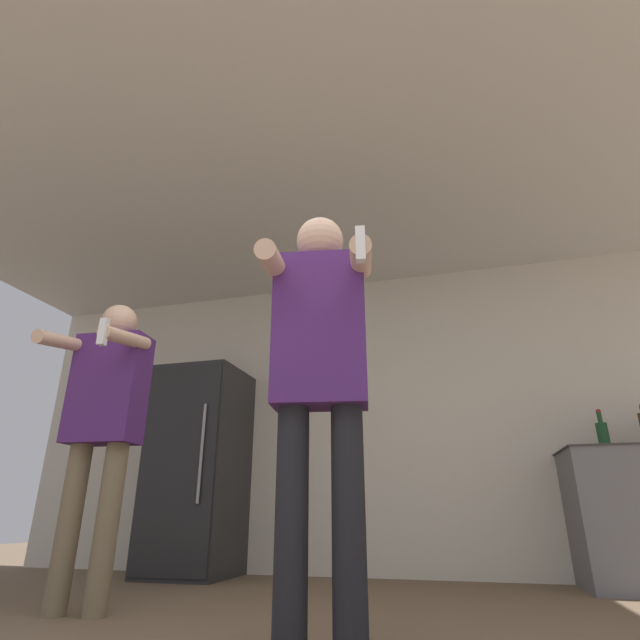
% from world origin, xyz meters
% --- Properties ---
extents(wall_back, '(7.00, 0.06, 2.55)m').
position_xyz_m(wall_back, '(0.00, 3.08, 1.27)').
color(wall_back, beige).
rests_on(wall_back, ground_plane).
extents(ceiling_slab, '(7.00, 3.57, 0.05)m').
position_xyz_m(ceiling_slab, '(0.00, 1.53, 2.57)').
color(ceiling_slab, silver).
rests_on(ceiling_slab, wall_back).
extents(refrigerator, '(0.68, 0.73, 1.67)m').
position_xyz_m(refrigerator, '(-1.57, 2.70, 0.83)').
color(refrigerator, '#262628').
rests_on(refrigerator, ground_plane).
extents(bottle_amber_bourbon, '(0.08, 0.08, 0.30)m').
position_xyz_m(bottle_amber_bourbon, '(1.59, 2.83, 1.01)').
color(bottle_amber_bourbon, '#194723').
rests_on(bottle_amber_bourbon, counter).
extents(person_woman_foreground, '(0.50, 0.49, 1.72)m').
position_xyz_m(person_woman_foreground, '(0.06, 0.63, 1.02)').
color(person_woman_foreground, black).
rests_on(person_woman_foreground, ground_plane).
extents(person_man_side, '(0.48, 0.55, 1.65)m').
position_xyz_m(person_man_side, '(-1.32, 1.11, 0.99)').
color(person_man_side, '#75664C').
rests_on(person_man_side, ground_plane).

